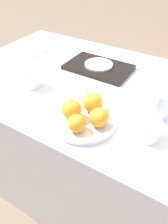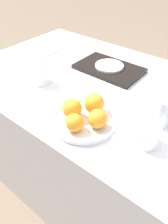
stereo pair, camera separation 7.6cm
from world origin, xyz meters
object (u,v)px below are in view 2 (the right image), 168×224
cup_1 (147,135)px  cup_2 (40,74)px  orange_2 (72,108)px  orange_3 (74,123)px  orange_0 (94,103)px  napkin (46,49)px  side_plate (109,66)px  water_glass (162,112)px  serving_tray (109,68)px  orange_1 (98,119)px  fruit_platter (84,120)px

cup_1 → cup_2: cup_2 is taller
orange_2 → orange_3: bearing=-41.0°
orange_0 → napkin: orange_0 is taller
side_plate → cup_2: cup_2 is taller
orange_0 → cup_2: size_ratio=0.87×
water_glass → side_plate: 0.42m
orange_0 → cup_2: 0.33m
cup_1 → napkin: size_ratio=0.56×
orange_0 → water_glass: bearing=27.8°
orange_0 → serving_tray: bearing=114.7°
orange_0 → side_plate: 0.36m
side_plate → orange_2: bearing=-75.4°
orange_2 → water_glass: (0.26, 0.18, -0.00)m
serving_tray → cup_2: size_ratio=3.76×
orange_2 → side_plate: bearing=104.6°
side_plate → napkin: (-0.43, -0.03, -0.02)m
cup_2 → orange_2: bearing=-20.5°
orange_1 → side_plate: bearing=118.4°
orange_0 → water_glass: (0.21, 0.11, -0.00)m
water_glass → cup_1: bearing=-87.7°
water_glass → cup_1: water_glass is taller
cup_1 → fruit_platter: bearing=-167.0°
orange_3 → water_glass: size_ratio=0.59×
side_plate → napkin: side_plate is taller
napkin → orange_1: bearing=-29.3°
serving_tray → napkin: serving_tray is taller
fruit_platter → orange_2: orange_2 is taller
orange_1 → cup_1: size_ratio=0.82×
fruit_platter → side_plate: (-0.15, 0.39, 0.01)m
water_glass → cup_1: (0.00, -0.12, -0.02)m
orange_2 → serving_tray: size_ratio=0.22×
water_glass → side_plate: bearing=149.2°
orange_3 → orange_0: bearing=94.2°
water_glass → serving_tray: 0.43m
orange_2 → side_plate: orange_2 is taller
fruit_platter → cup_2: bearing=164.4°
orange_0 → side_plate: bearing=114.7°
fruit_platter → cup_2: 0.35m
orange_3 → serving_tray: orange_3 is taller
cup_2 → napkin: size_ratio=0.58×
orange_2 → water_glass: 0.32m
serving_tray → cup_1: (0.37, -0.34, 0.02)m
water_glass → side_plate: (-0.36, 0.22, -0.03)m
orange_1 → fruit_platter: bearing=178.9°
cup_2 → napkin: 0.37m
fruit_platter → cup_1: 0.22m
orange_3 → napkin: size_ratio=0.42×
fruit_platter → cup_1: bearing=13.0°
fruit_platter → orange_3: bearing=-80.9°
orange_0 → serving_tray: 0.36m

